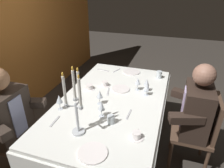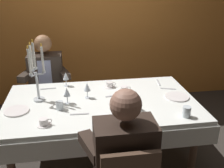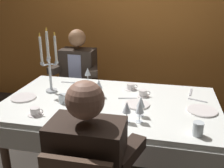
# 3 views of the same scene
# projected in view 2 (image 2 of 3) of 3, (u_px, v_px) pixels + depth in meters

# --- Properties ---
(ground_plane) EXTENTS (12.00, 12.00, 0.00)m
(ground_plane) POSITION_uv_depth(u_px,v_px,m) (102.00, 161.00, 2.89)
(ground_plane) COLOR #35302A
(back_wall) EXTENTS (6.00, 0.12, 2.70)m
(back_wall) POSITION_uv_depth(u_px,v_px,m) (88.00, 16.00, 3.89)
(back_wall) COLOR orange
(back_wall) RESTS_ON ground_plane
(dining_table) EXTENTS (1.94, 1.14, 0.74)m
(dining_table) POSITION_uv_depth(u_px,v_px,m) (101.00, 111.00, 2.65)
(dining_table) COLOR white
(dining_table) RESTS_ON ground_plane
(candelabra) EXTENTS (0.15, 0.17, 0.62)m
(candelabra) POSITION_uv_depth(u_px,v_px,m) (36.00, 74.00, 2.51)
(candelabra) COLOR silver
(candelabra) RESTS_ON dining_table
(dinner_plate_0) EXTENTS (0.24, 0.24, 0.01)m
(dinner_plate_0) POSITION_uv_depth(u_px,v_px,m) (177.00, 97.00, 2.68)
(dinner_plate_0) COLOR white
(dinner_plate_0) RESTS_ON dining_table
(dinner_plate_1) EXTENTS (0.22, 0.22, 0.01)m
(dinner_plate_1) POSITION_uv_depth(u_px,v_px,m) (126.00, 100.00, 2.61)
(dinner_plate_1) COLOR white
(dinner_plate_1) RESTS_ON dining_table
(dinner_plate_2) EXTENTS (0.23, 0.23, 0.01)m
(dinner_plate_2) POSITION_uv_depth(u_px,v_px,m) (16.00, 111.00, 2.40)
(dinner_plate_2) COLOR white
(dinner_plate_2) RESTS_ON dining_table
(wine_glass_0) EXTENTS (0.07, 0.07, 0.16)m
(wine_glass_0) POSITION_uv_depth(u_px,v_px,m) (66.00, 76.00, 2.92)
(wine_glass_0) COLOR silver
(wine_glass_0) RESTS_ON dining_table
(wine_glass_1) EXTENTS (0.07, 0.07, 0.16)m
(wine_glass_1) POSITION_uv_depth(u_px,v_px,m) (67.00, 92.00, 2.52)
(wine_glass_1) COLOR silver
(wine_glass_1) RESTS_ON dining_table
(wine_glass_2) EXTENTS (0.07, 0.07, 0.16)m
(wine_glass_2) POSITION_uv_depth(u_px,v_px,m) (135.00, 98.00, 2.40)
(wine_glass_2) COLOR silver
(wine_glass_2) RESTS_ON dining_table
(wine_glass_3) EXTENTS (0.07, 0.07, 0.16)m
(wine_glass_3) POSITION_uv_depth(u_px,v_px,m) (87.00, 87.00, 2.63)
(wine_glass_3) COLOR silver
(wine_glass_3) RESTS_ON dining_table
(wine_glass_4) EXTENTS (0.07, 0.07, 0.16)m
(wine_glass_4) POSITION_uv_depth(u_px,v_px,m) (139.00, 103.00, 2.31)
(wine_glass_4) COLOR silver
(wine_glass_4) RESTS_ON dining_table
(wine_glass_5) EXTENTS (0.07, 0.07, 0.16)m
(wine_glass_5) POSITION_uv_depth(u_px,v_px,m) (129.00, 105.00, 2.28)
(wine_glass_5) COLOR silver
(wine_glass_5) RESTS_ON dining_table
(water_tumbler_0) EXTENTS (0.07, 0.07, 0.10)m
(water_tumbler_0) POSITION_uv_depth(u_px,v_px,m) (187.00, 112.00, 2.29)
(water_tumbler_0) COLOR silver
(water_tumbler_0) RESTS_ON dining_table
(water_tumbler_1) EXTENTS (0.07, 0.07, 0.08)m
(water_tumbler_1) POSITION_uv_depth(u_px,v_px,m) (60.00, 105.00, 2.43)
(water_tumbler_1) COLOR silver
(water_tumbler_1) RESTS_ON dining_table
(coffee_cup_0) EXTENTS (0.13, 0.12, 0.06)m
(coffee_cup_0) POSITION_uv_depth(u_px,v_px,m) (124.00, 89.00, 2.80)
(coffee_cup_0) COLOR white
(coffee_cup_0) RESTS_ON dining_table
(coffee_cup_1) EXTENTS (0.13, 0.12, 0.06)m
(coffee_cup_1) POSITION_uv_depth(u_px,v_px,m) (110.00, 85.00, 2.92)
(coffee_cup_1) COLOR white
(coffee_cup_1) RESTS_ON dining_table
(coffee_cup_2) EXTENTS (0.13, 0.12, 0.06)m
(coffee_cup_2) POSITION_uv_depth(u_px,v_px,m) (44.00, 122.00, 2.17)
(coffee_cup_2) COLOR white
(coffee_cup_2) RESTS_ON dining_table
(fork_0) EXTENTS (0.17, 0.03, 0.01)m
(fork_0) POSITION_uv_depth(u_px,v_px,m) (79.00, 114.00, 2.35)
(fork_0) COLOR #B7B7BC
(fork_0) RESTS_ON dining_table
(fork_1) EXTENTS (0.17, 0.02, 0.01)m
(fork_1) POSITION_uv_depth(u_px,v_px,m) (48.00, 89.00, 2.88)
(fork_1) COLOR #B7B7BC
(fork_1) RESTS_ON dining_table
(knife_2) EXTENTS (0.05, 0.19, 0.01)m
(knife_2) POSITION_uv_depth(u_px,v_px,m) (159.00, 82.00, 3.05)
(knife_2) COLOR #B7B7BC
(knife_2) RESTS_ON dining_table
(fork_3) EXTENTS (0.17, 0.07, 0.01)m
(fork_3) POSITION_uv_depth(u_px,v_px,m) (168.00, 89.00, 2.88)
(fork_3) COLOR #B7B7BC
(fork_3) RESTS_ON dining_table
(spoon_4) EXTENTS (0.17, 0.05, 0.01)m
(spoon_4) POSITION_uv_depth(u_px,v_px,m) (113.00, 96.00, 2.71)
(spoon_4) COLOR #B7B7BC
(spoon_4) RESTS_ON dining_table
(seated_diner_0) EXTENTS (0.63, 0.48, 1.24)m
(seated_diner_0) POSITION_uv_depth(u_px,v_px,m) (46.00, 74.00, 3.33)
(seated_diner_0) COLOR brown
(seated_diner_0) RESTS_ON ground_plane
(seated_diner_1) EXTENTS (0.63, 0.48, 1.24)m
(seated_diner_1) POSITION_uv_depth(u_px,v_px,m) (125.00, 156.00, 1.81)
(seated_diner_1) COLOR brown
(seated_diner_1) RESTS_ON ground_plane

